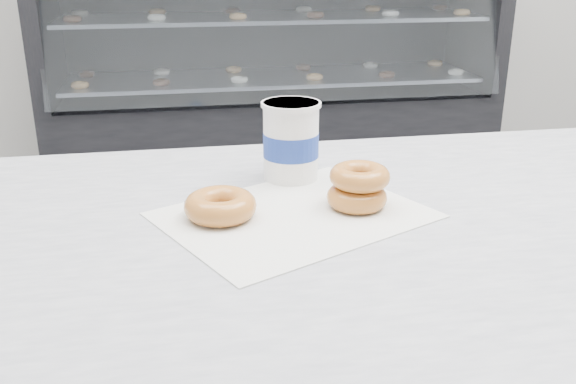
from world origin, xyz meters
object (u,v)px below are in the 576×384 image
Objects in this scene: display_case at (272,93)px; coffee_cup at (291,140)px; donut_single at (220,206)px; donut_stack at (358,187)px.

coffee_cup is at bearing -98.21° from display_case.
display_case is at bearing 66.83° from coffee_cup.
donut_single is (-0.49, -2.68, 0.43)m from display_case.
donut_single is 1.01× the size of donut_stack.
donut_single is at bearing -178.28° from donut_stack.
donut_stack is at bearing 1.72° from donut_single.
display_case is 24.28× the size of donut_single.
coffee_cup reaches higher than donut_single.
display_case is at bearing 79.64° from donut_single.
coffee_cup is (-0.07, 0.14, 0.03)m from donut_stack.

